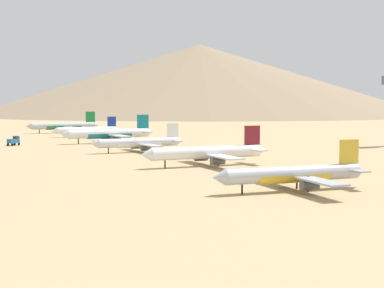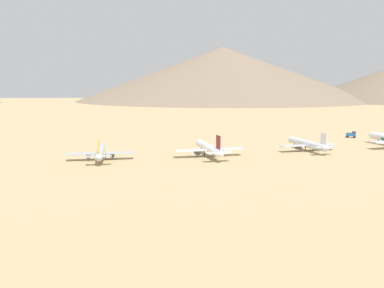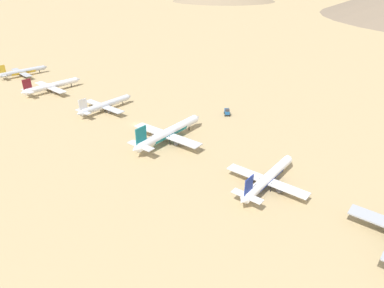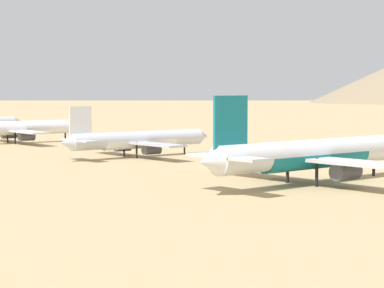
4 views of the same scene
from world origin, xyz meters
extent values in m
plane|color=tan|center=(0.00, 0.00, 0.00)|extent=(1800.00, 1800.00, 0.00)
cone|color=silver|center=(18.34, -24.22, 4.30)|extent=(3.53, 4.03, 3.82)
cylinder|color=black|center=(12.29, -24.64, 1.96)|extent=(0.45, 0.45, 3.91)
cylinder|color=silver|center=(0.93, 24.46, 3.52)|extent=(30.26, 4.56, 3.18)
cone|color=silver|center=(17.33, 25.21, 3.52)|extent=(2.82, 3.24, 3.12)
cone|color=silver|center=(-15.29, 23.72, 3.52)|extent=(2.47, 2.97, 2.86)
cube|color=white|center=(-12.28, 23.85, 7.24)|extent=(4.61, 0.50, 5.86)
cube|color=#B6BBC5|center=(-12.78, 23.83, 3.83)|extent=(3.14, 10.16, 0.30)
cube|color=#B6BBC5|center=(-0.32, 24.40, 2.96)|extent=(5.49, 28.63, 0.38)
cylinder|color=#4C4C54|center=(0.12, 29.45, 1.81)|extent=(3.60, 2.09, 1.93)
cylinder|color=#4C4C54|center=(0.58, 19.42, 1.81)|extent=(3.60, 2.09, 1.93)
cylinder|color=black|center=(12.38, 24.99, 1.60)|extent=(0.37, 0.37, 3.20)
cylinder|color=black|center=(-1.26, 26.54, 1.60)|extent=(0.37, 0.37, 3.20)
cylinder|color=black|center=(-1.06, 22.19, 1.60)|extent=(0.37, 0.37, 3.20)
cylinder|color=white|center=(0.93, 24.46, 3.28)|extent=(16.71, 3.95, 3.19)
cylinder|color=white|center=(-2.15, 74.90, 3.83)|extent=(32.81, 3.61, 3.46)
cone|color=white|center=(15.70, 74.82, 3.83)|extent=(2.93, 3.41, 3.39)
cone|color=white|center=(-19.83, 74.98, 3.83)|extent=(2.57, 3.13, 3.12)
cube|color=maroon|center=(-16.55, 74.97, 7.88)|extent=(5.01, 0.34, 6.38)
cube|color=silver|center=(-17.09, 74.97, 4.17)|extent=(2.97, 10.95, 0.33)
cube|color=silver|center=(-3.52, 74.91, 3.22)|extent=(4.70, 30.99, 0.41)
cylinder|color=#4C4C54|center=(-2.77, 80.37, 1.97)|extent=(3.84, 2.11, 2.10)
cylinder|color=#4C4C54|center=(-2.82, 69.44, 1.97)|extent=(3.84, 2.11, 2.10)
cylinder|color=black|center=(10.31, 74.84, 1.74)|extent=(0.40, 0.40, 3.48)
cylinder|color=black|center=(-4.42, 77.28, 1.74)|extent=(0.40, 0.40, 3.48)
cylinder|color=black|center=(-4.44, 72.54, 1.74)|extent=(0.40, 0.40, 3.48)
cylinder|color=#B2B7C1|center=(1.06, 121.84, 3.45)|extent=(29.72, 4.96, 3.12)
cone|color=#B2B7C1|center=(17.14, 120.83, 3.45)|extent=(2.82, 3.22, 3.06)
cone|color=#B2B7C1|center=(-14.85, 122.83, 3.45)|extent=(2.47, 2.95, 2.81)
cube|color=gold|center=(-11.89, 122.65, 7.11)|extent=(4.53, 0.57, 5.75)
cube|color=#A4A8B2|center=(-12.39, 122.68, 3.76)|extent=(3.24, 10.01, 0.30)
cube|color=#A4A8B2|center=(-0.17, 121.91, 2.90)|extent=(5.84, 28.14, 0.37)
cylinder|color=#4C4C54|center=(0.80, 126.79, 1.77)|extent=(3.56, 2.10, 1.89)
cylinder|color=#4C4C54|center=(0.18, 116.95, 1.77)|extent=(3.56, 2.10, 1.89)
cylinder|color=black|center=(12.28, 121.14, 1.57)|extent=(0.36, 0.36, 3.14)
cylinder|color=black|center=(-0.85, 124.10, 1.57)|extent=(0.36, 0.36, 3.14)
cylinder|color=black|center=(-1.12, 119.83, 1.57)|extent=(0.36, 0.36, 3.14)
cylinder|color=gold|center=(1.06, 121.84, 3.22)|extent=(16.43, 4.14, 3.13)
cube|color=#1E5999|center=(38.99, -26.67, 1.95)|extent=(5.41, 5.18, 1.70)
cube|color=#333338|center=(37.72, -27.80, 3.35)|extent=(2.72, 2.74, 1.10)
cylinder|color=black|center=(38.28, -28.85, 0.55)|extent=(1.05, 0.99, 1.10)
cylinder|color=black|center=(36.75, -27.13, 0.55)|extent=(1.05, 0.99, 1.10)
cylinder|color=black|center=(41.23, -26.22, 0.55)|extent=(1.05, 0.99, 1.10)
cylinder|color=black|center=(39.70, -24.50, 0.55)|extent=(1.05, 0.99, 1.10)
cone|color=#7A6854|center=(639.22, -141.84, 54.80)|extent=(595.76, 595.76, 109.60)
camera|label=1|loc=(63.27, 212.98, 17.21)|focal=51.63mm
camera|label=2|loc=(-172.36, 124.70, 31.44)|focal=37.74mm
camera|label=3|loc=(-92.70, -120.56, 66.78)|focal=31.52mm
camera|label=4|loc=(-77.46, -99.13, 13.05)|focal=69.54mm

